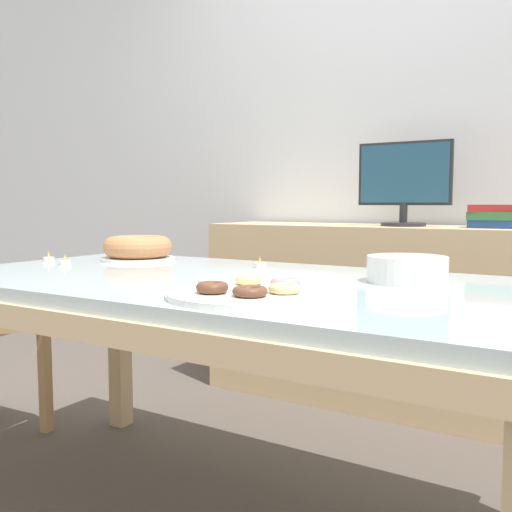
# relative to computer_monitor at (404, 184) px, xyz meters

# --- Properties ---
(wall_back) EXTENTS (8.00, 0.10, 2.60)m
(wall_back) POSITION_rel_computer_monitor_xyz_m (-0.12, 0.30, 0.27)
(wall_back) COLOR silver
(wall_back) RESTS_ON ground
(dining_table) EXTENTS (1.78, 0.93, 0.73)m
(dining_table) POSITION_rel_computer_monitor_xyz_m (-0.12, -1.24, -0.38)
(dining_table) COLOR silver
(dining_table) RESTS_ON ground
(sideboard) EXTENTS (1.62, 0.44, 0.84)m
(sideboard) POSITION_rel_computer_monitor_xyz_m (-0.12, 0.00, -0.61)
(sideboard) COLOR #D1B284
(sideboard) RESTS_ON ground
(computer_monitor) EXTENTS (0.42, 0.20, 0.38)m
(computer_monitor) POSITION_rel_computer_monitor_xyz_m (0.00, 0.00, 0.00)
(computer_monitor) COLOR #262628
(computer_monitor) RESTS_ON sideboard
(book_stack) EXTENTS (0.22, 0.17, 0.10)m
(book_stack) POSITION_rel_computer_monitor_xyz_m (0.39, 0.00, -0.14)
(book_stack) COLOR #23478C
(book_stack) RESTS_ON sideboard
(cake_chocolate_round) EXTENTS (0.27, 0.27, 0.09)m
(cake_chocolate_round) POSITION_rel_computer_monitor_xyz_m (-0.67, -1.01, -0.25)
(cake_chocolate_round) COLOR white
(cake_chocolate_round) RESTS_ON dining_table
(pastry_platter) EXTENTS (0.38, 0.38, 0.04)m
(pastry_platter) POSITION_rel_computer_monitor_xyz_m (0.11, -1.48, -0.28)
(pastry_platter) COLOR white
(pastry_platter) RESTS_ON dining_table
(plate_stack) EXTENTS (0.21, 0.21, 0.07)m
(plate_stack) POSITION_rel_computer_monitor_xyz_m (0.34, -1.07, -0.26)
(plate_stack) COLOR white
(plate_stack) RESTS_ON dining_table
(tealight_near_front) EXTENTS (0.04, 0.04, 0.04)m
(tealight_near_front) POSITION_rel_computer_monitor_xyz_m (-0.17, -0.98, -0.29)
(tealight_near_front) COLOR silver
(tealight_near_front) RESTS_ON dining_table
(tealight_right_edge) EXTENTS (0.04, 0.04, 0.04)m
(tealight_right_edge) POSITION_rel_computer_monitor_xyz_m (-0.92, -1.20, -0.29)
(tealight_right_edge) COLOR silver
(tealight_right_edge) RESTS_ON dining_table
(tealight_near_cakes) EXTENTS (0.04, 0.04, 0.04)m
(tealight_near_cakes) POSITION_rel_computer_monitor_xyz_m (-0.77, -1.25, -0.29)
(tealight_near_cakes) COLOR silver
(tealight_near_cakes) RESTS_ON dining_table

